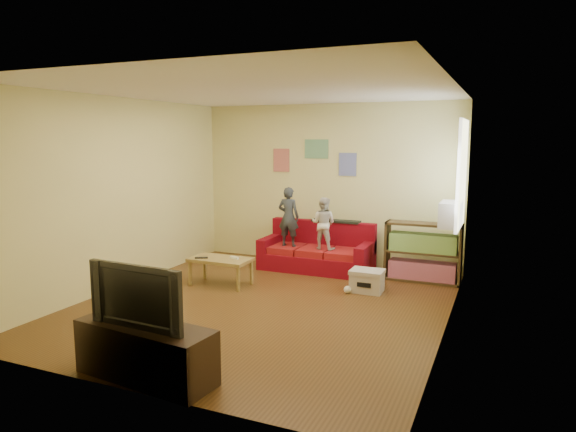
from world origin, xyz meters
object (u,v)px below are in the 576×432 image
at_px(child_a, 289,217).
at_px(bookshelf, 423,255).
at_px(sofa, 318,253).
at_px(coffee_table, 221,262).
at_px(child_b, 323,223).
at_px(tv_stand, 146,352).
at_px(television, 143,294).
at_px(file_box, 367,281).

bearing_deg(child_a, bookshelf, -178.35).
bearing_deg(sofa, coffee_table, -124.48).
height_order(coffee_table, bookshelf, bookshelf).
bearing_deg(child_b, bookshelf, -173.41).
relative_size(child_b, bookshelf, 0.75).
xyz_separation_m(sofa, coffee_table, (-0.99, -1.44, 0.08)).
distance_m(child_a, tv_stand, 4.17).
height_order(child_a, television, child_a).
bearing_deg(television, child_b, 90.05).
height_order(sofa, child_a, child_a).
bearing_deg(television, coffee_table, 110.95).
xyz_separation_m(bookshelf, tv_stand, (-1.77, -4.21, -0.15)).
relative_size(coffee_table, television, 0.90).
xyz_separation_m(tv_stand, television, (0.00, 0.00, 0.53)).
bearing_deg(coffee_table, tv_stand, -72.22).
height_order(sofa, tv_stand, sofa).
height_order(sofa, television, television).
bearing_deg(coffee_table, bookshelf, 27.09).
bearing_deg(tv_stand, child_a, 101.24).
bearing_deg(bookshelf, coffee_table, -152.91).
bearing_deg(file_box, child_b, 140.19).
xyz_separation_m(child_b, file_box, (0.92, -0.77, -0.63)).
distance_m(child_b, coffee_table, 1.76).
xyz_separation_m(child_a, television, (0.38, -4.11, -0.08)).
bearing_deg(child_b, sofa, -44.45).
height_order(coffee_table, television, television).
bearing_deg(tv_stand, television, 0.00).
bearing_deg(bookshelf, child_b, -176.41).
bearing_deg(child_a, coffee_table, 66.34).
bearing_deg(child_b, coffee_table, 51.33).
height_order(child_a, file_box, child_a).
xyz_separation_m(sofa, file_box, (1.07, -0.93, -0.11)).
xyz_separation_m(child_a, tv_stand, (0.38, -4.11, -0.62)).
distance_m(tv_stand, television, 0.53).
bearing_deg(sofa, child_a, -160.34).
bearing_deg(file_box, coffee_table, -166.20).
distance_m(file_box, tv_stand, 3.53).
relative_size(bookshelf, tv_stand, 0.84).
xyz_separation_m(child_a, child_b, (0.60, 0.00, -0.07)).
height_order(bookshelf, file_box, bookshelf).
bearing_deg(child_b, television, 89.88).
height_order(tv_stand, television, television).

